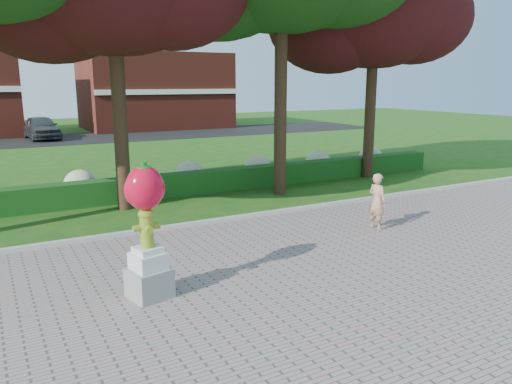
{
  "coord_description": "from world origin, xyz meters",
  "views": [
    {
      "loc": [
        -5.79,
        -9.6,
        3.97
      ],
      "look_at": [
        0.04,
        1.0,
        1.3
      ],
      "focal_mm": 35.0,
      "sensor_mm": 36.0,
      "label": 1
    }
  ],
  "objects": [
    {
      "name": "street",
      "position": [
        0.0,
        28.0,
        0.01
      ],
      "size": [
        50.0,
        8.0,
        0.02
      ],
      "primitive_type": "cube",
      "color": "black",
      "rests_on": "ground"
    },
    {
      "name": "tree_far_right",
      "position": [
        8.4,
        6.58,
        6.97
      ],
      "size": [
        7.88,
        6.72,
        10.21
      ],
      "color": "black",
      "rests_on": "ground"
    },
    {
      "name": "woman",
      "position": [
        3.41,
        0.31,
        0.81
      ],
      "size": [
        0.42,
        0.6,
        1.55
      ],
      "primitive_type": "imported",
      "rotation": [
        0.0,
        0.0,
        1.66
      ],
      "color": "tan",
      "rests_on": "walkway"
    },
    {
      "name": "ground",
      "position": [
        0.0,
        0.0,
        0.0
      ],
      "size": [
        100.0,
        100.0,
        0.0
      ],
      "primitive_type": "plane",
      "color": "#1A4E13",
      "rests_on": "ground"
    },
    {
      "name": "hydrangea_row",
      "position": [
        0.57,
        8.0,
        0.55
      ],
      "size": [
        20.1,
        1.1,
        0.99
      ],
      "color": "#ADAD84",
      "rests_on": "ground"
    },
    {
      "name": "lawn_hedge",
      "position": [
        0.0,
        7.0,
        0.4
      ],
      "size": [
        24.0,
        0.7,
        0.8
      ],
      "primitive_type": "cube",
      "color": "#134112",
      "rests_on": "ground"
    },
    {
      "name": "building_right",
      "position": [
        8.0,
        34.0,
        3.2
      ],
      "size": [
        12.0,
        8.0,
        6.4
      ],
      "primitive_type": "cube",
      "color": "maroon",
      "rests_on": "ground"
    },
    {
      "name": "curb",
      "position": [
        0.0,
        3.0,
        0.07
      ],
      "size": [
        40.0,
        0.18,
        0.15
      ],
      "primitive_type": "cube",
      "color": "#ADADA5",
      "rests_on": "ground"
    },
    {
      "name": "walkway",
      "position": [
        0.0,
        -4.0,
        0.02
      ],
      "size": [
        40.0,
        14.0,
        0.04
      ],
      "primitive_type": "cube",
      "color": "gray",
      "rests_on": "ground"
    },
    {
      "name": "hydrant_sculpture",
      "position": [
        -3.34,
        -1.03,
        1.39
      ],
      "size": [
        0.83,
        0.83,
        2.55
      ],
      "rotation": [
        0.0,
        0.0,
        0.23
      ],
      "color": "gray",
      "rests_on": "walkway"
    },
    {
      "name": "parked_car",
      "position": [
        -2.06,
        28.66,
        0.85
      ],
      "size": [
        2.34,
        4.99,
        1.65
      ],
      "primitive_type": "imported",
      "rotation": [
        0.0,
        0.0,
        0.08
      ],
      "color": "#3B3E42",
      "rests_on": "street"
    }
  ]
}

